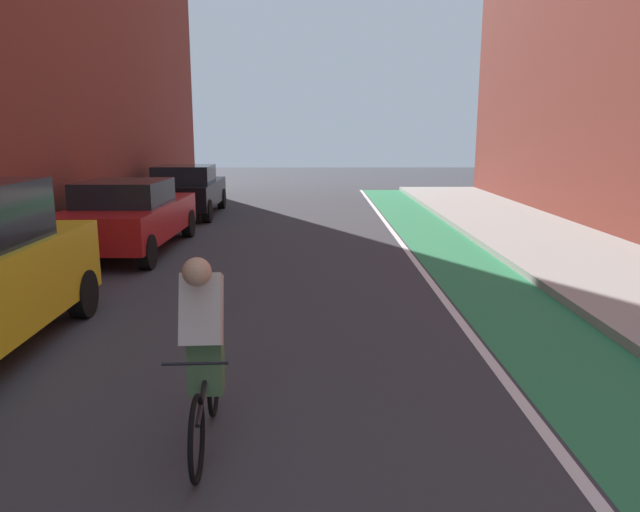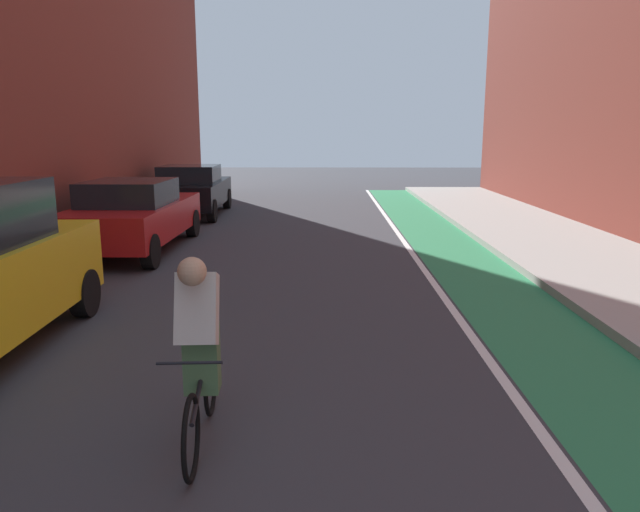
{
  "view_description": "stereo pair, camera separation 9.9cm",
  "coord_description": "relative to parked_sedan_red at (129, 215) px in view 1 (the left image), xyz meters",
  "views": [
    {
      "loc": [
        0.7,
        3.66,
        2.52
      ],
      "look_at": [
        0.74,
        10.92,
        1.01
      ],
      "focal_mm": 33.67,
      "sensor_mm": 36.0,
      "label": 1
    },
    {
      "loc": [
        0.8,
        3.66,
        2.52
      ],
      "look_at": [
        0.74,
        10.92,
        1.01
      ],
      "focal_mm": 33.67,
      "sensor_mm": 36.0,
      "label": 2
    }
  ],
  "objects": [
    {
      "name": "ground_plane",
      "position": [
        3.3,
        -4.23,
        -0.79
      ],
      "size": [
        70.89,
        70.89,
        0.0
      ],
      "primitive_type": "plane",
      "color": "#38383D"
    },
    {
      "name": "bike_lane_paint",
      "position": [
        6.86,
        -2.23,
        -0.79
      ],
      "size": [
        1.6,
        32.22,
        0.0
      ],
      "primitive_type": "cube",
      "color": "#2D8451",
      "rests_on": "ground"
    },
    {
      "name": "lane_divider_stripe",
      "position": [
        5.96,
        -2.23,
        -0.79
      ],
      "size": [
        0.12,
        32.22,
        0.0
      ],
      "primitive_type": "cube",
      "color": "white",
      "rests_on": "ground"
    },
    {
      "name": "sidewalk_right",
      "position": [
        9.3,
        -2.23,
        -0.72
      ],
      "size": [
        3.29,
        32.22,
        0.14
      ],
      "primitive_type": "cube",
      "color": "#A8A59E",
      "rests_on": "ground"
    },
    {
      "name": "parked_sedan_red",
      "position": [
        0.0,
        0.0,
        0.0
      ],
      "size": [
        1.95,
        4.65,
        1.53
      ],
      "color": "red",
      "rests_on": "ground"
    },
    {
      "name": "parked_sedan_black",
      "position": [
        0.0,
        5.7,
        -0.0
      ],
      "size": [
        2.04,
        4.38,
        1.53
      ],
      "color": "black",
      "rests_on": "ground"
    },
    {
      "name": "cyclist_mid",
      "position": [
        3.1,
        -8.12,
        0.06
      ],
      "size": [
        0.48,
        1.7,
        1.6
      ],
      "color": "black",
      "rests_on": "ground"
    }
  ]
}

